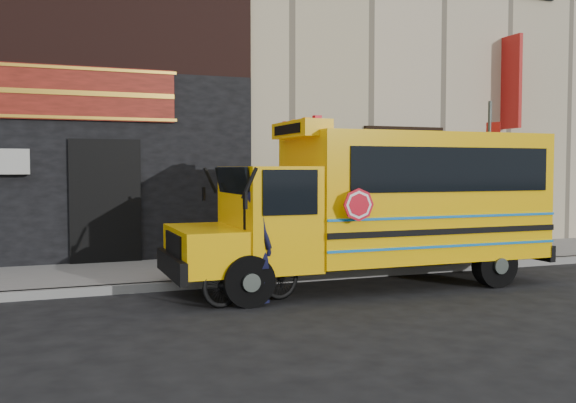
# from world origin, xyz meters

# --- Properties ---
(ground) EXTENTS (120.00, 120.00, 0.00)m
(ground) POSITION_xyz_m (0.00, 0.00, 0.00)
(ground) COLOR black
(ground) RESTS_ON ground
(curb) EXTENTS (40.00, 0.20, 0.15)m
(curb) POSITION_xyz_m (0.00, 2.60, 0.07)
(curb) COLOR gray
(curb) RESTS_ON ground
(sidewalk) EXTENTS (40.00, 3.00, 0.15)m
(sidewalk) POSITION_xyz_m (0.00, 4.10, 0.07)
(sidewalk) COLOR #63605C
(sidewalk) RESTS_ON ground
(building) EXTENTS (20.00, 10.70, 12.00)m
(building) POSITION_xyz_m (-0.04, 10.45, 6.13)
(building) COLOR tan
(building) RESTS_ON sidewalk
(school_bus) EXTENTS (6.90, 2.42, 2.92)m
(school_bus) POSITION_xyz_m (1.33, 1.77, 1.51)
(school_bus) COLOR black
(school_bus) RESTS_ON ground
(sign_pole) EXTENTS (0.15, 0.29, 3.51)m
(sign_pole) POSITION_xyz_m (4.31, 2.55, 1.92)
(sign_pole) COLOR #373E39
(sign_pole) RESTS_ON ground
(bicycle) EXTENTS (1.83, 0.93, 1.06)m
(bicycle) POSITION_xyz_m (-1.37, 1.00, 0.53)
(bicycle) COLOR black
(bicycle) RESTS_ON ground
(cyclist) EXTENTS (0.50, 0.69, 1.75)m
(cyclist) POSITION_xyz_m (-1.28, 0.95, 0.88)
(cyclist) COLOR black
(cyclist) RESTS_ON ground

